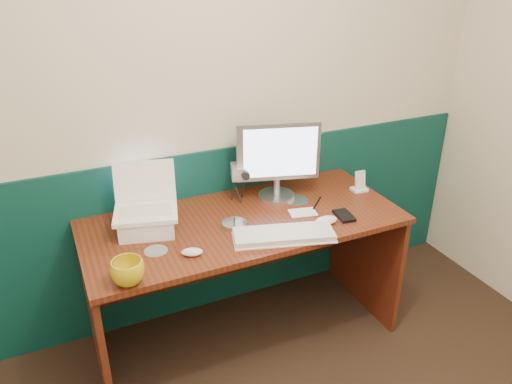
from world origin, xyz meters
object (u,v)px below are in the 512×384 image
mug (128,272)px  desk (245,280)px  keyboard (284,235)px  monitor (277,160)px  camcorder (238,183)px  laptop (143,192)px

mug → desk: bearing=25.1°
keyboard → mug: 0.74m
desk → monitor: size_ratio=3.64×
monitor → mug: (-0.90, -0.45, -0.17)m
mug → camcorder: (0.69, 0.51, 0.05)m
desk → laptop: bearing=169.7°
laptop → camcorder: laptop is taller
laptop → keyboard: laptop is taller
laptop → mug: bearing=-99.1°
laptop → monitor: bearing=20.2°
desk → camcorder: bearing=74.8°
laptop → camcorder: size_ratio=1.45×
monitor → camcorder: bearing=-178.6°
laptop → mug: 0.45m
keyboard → mug: size_ratio=3.45×
desk → camcorder: camcorder is taller
camcorder → desk: bearing=-88.6°
desk → camcorder: (0.06, 0.21, 0.48)m
monitor → mug: 1.02m
keyboard → camcorder: (-0.04, 0.45, 0.09)m
keyboard → mug: bearing=-159.6°
keyboard → mug: mug is taller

